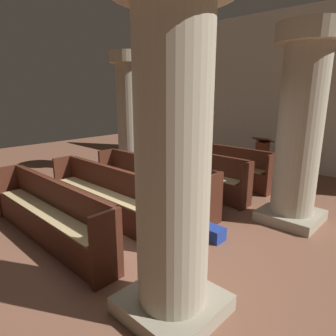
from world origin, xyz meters
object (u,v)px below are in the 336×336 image
at_px(pew_row_0, 214,162).
at_px(pew_row_4, 48,211).
at_px(pillar_aisle_side, 300,125).
at_px(pillar_aisle_rear, 173,153).
at_px(kneeler_box_blue, 212,233).
at_px(pew_row_1, 187,170).
at_px(pillar_far_side, 130,111).
at_px(pew_row_3, 108,193).
at_px(lectern, 262,160).
at_px(pew_row_2, 152,180).
at_px(hymn_book, 188,149).

xyz_separation_m(pew_row_0, pew_row_4, (0.00, -4.41, 0.00)).
distance_m(pillar_aisle_side, pillar_aisle_rear, 3.17).
relative_size(pew_row_0, kneeler_box_blue, 8.37).
bearing_deg(pillar_aisle_side, pew_row_1, -179.19).
height_order(pillar_aisle_side, pillar_far_side, same).
xyz_separation_m(pew_row_1, pew_row_3, (0.00, -2.20, 0.00)).
bearing_deg(pew_row_3, pillar_aisle_rear, -21.09).
relative_size(pillar_far_side, lectern, 3.06).
relative_size(pillar_aisle_side, lectern, 3.06).
bearing_deg(lectern, pillar_aisle_side, -53.31).
bearing_deg(pew_row_0, pew_row_3, -90.00).
height_order(pillar_far_side, kneeler_box_blue, pillar_far_side).
distance_m(pew_row_4, kneeler_box_blue, 2.56).
relative_size(pew_row_1, pew_row_2, 1.00).
bearing_deg(pillar_far_side, pew_row_1, -7.81).
relative_size(pew_row_3, hymn_book, 14.94).
bearing_deg(pew_row_0, pillar_aisle_rear, -60.23).
distance_m(pew_row_2, lectern, 3.54).
bearing_deg(pillar_aisle_rear, kneeler_box_blue, 111.07).
bearing_deg(pew_row_2, pew_row_1, 90.00).
bearing_deg(pew_row_2, kneeler_box_blue, -13.60).
xyz_separation_m(pew_row_4, pillar_aisle_rear, (2.43, 0.17, 1.22)).
distance_m(pew_row_1, pillar_aisle_rear, 4.15).
distance_m(pew_row_4, pillar_aisle_rear, 2.72).
relative_size(pew_row_1, pillar_far_side, 0.95).
bearing_deg(lectern, pillar_far_side, -146.12).
height_order(pew_row_3, pillar_aisle_rear, pillar_aisle_rear).
distance_m(pillar_aisle_rear, hymn_book, 4.27).
xyz_separation_m(pillar_aisle_side, lectern, (-1.75, 2.34, -1.27)).
xyz_separation_m(hymn_book, kneeler_box_blue, (1.94, -1.73, -0.84)).
distance_m(lectern, kneeler_box_blue, 4.09).
bearing_deg(pew_row_4, pillar_aisle_side, 54.00).
bearing_deg(pew_row_3, pillar_far_side, 133.21).
relative_size(pew_row_4, pillar_aisle_side, 0.95).
bearing_deg(pew_row_4, pillar_far_side, 123.20).
relative_size(pew_row_2, pillar_aisle_side, 0.95).
xyz_separation_m(pew_row_0, lectern, (0.68, 1.28, -0.05)).
height_order(pillar_aisle_rear, kneeler_box_blue, pillar_aisle_rear).
bearing_deg(pew_row_1, hymn_book, 125.24).
relative_size(pew_row_2, pew_row_3, 1.00).
bearing_deg(pillar_aisle_side, kneeler_box_blue, -111.38).
distance_m(pew_row_4, pillar_far_side, 4.51).
relative_size(pillar_aisle_side, pillar_far_side, 1.00).
height_order(pew_row_4, kneeler_box_blue, pew_row_4).
bearing_deg(kneeler_box_blue, hymn_book, 138.33).
bearing_deg(kneeler_box_blue, pew_row_0, 124.42).
bearing_deg(pew_row_4, lectern, 83.18).
bearing_deg(pillar_aisle_side, pew_row_4, -126.00).
distance_m(pew_row_2, pillar_far_side, 3.03).
bearing_deg(lectern, kneeler_box_blue, -73.91).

